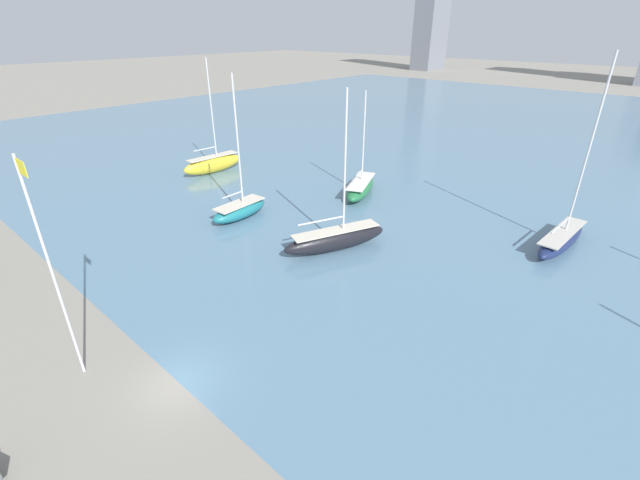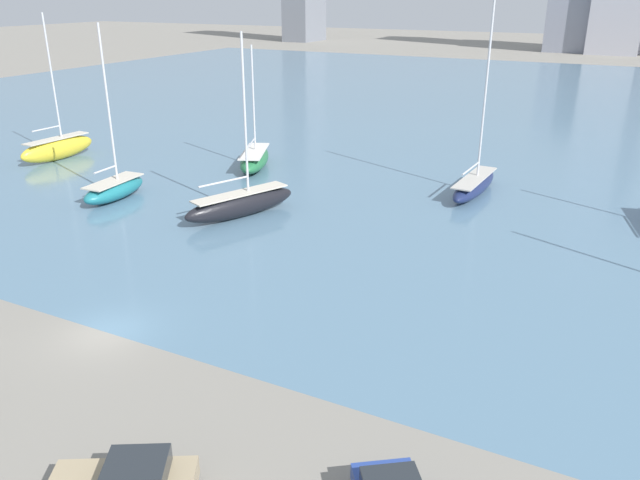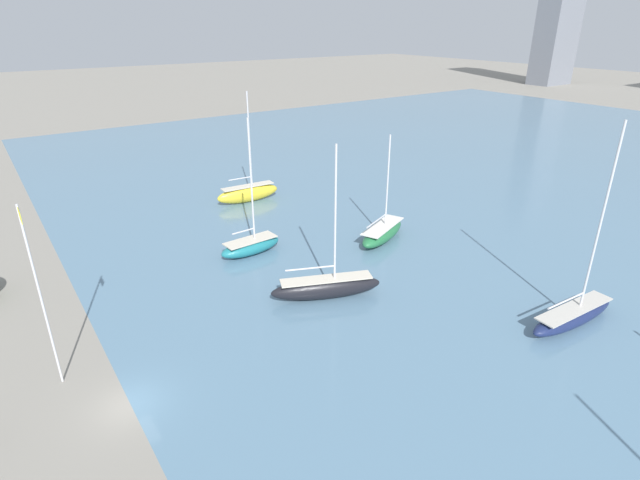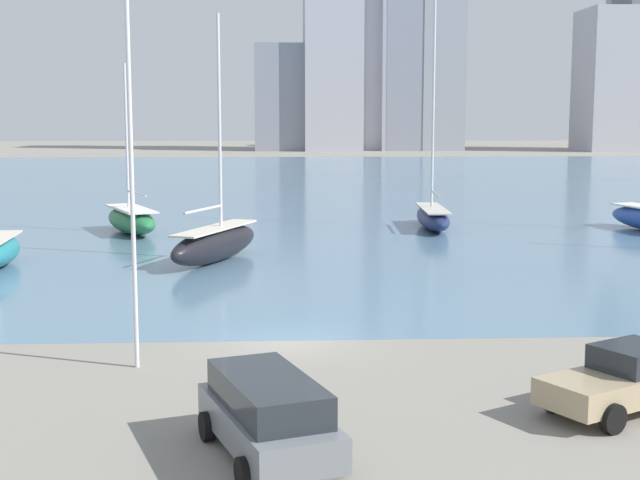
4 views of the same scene
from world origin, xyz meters
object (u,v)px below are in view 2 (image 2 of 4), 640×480
object	(u,v)px
sailboat_yellow	(58,148)
sailboat_black	(241,203)
sailboat_navy	(474,184)
sailboat_green	(255,159)
sailboat_teal	(114,188)

from	to	relation	value
sailboat_yellow	sailboat_black	bearing A→B (deg)	-10.41
sailboat_navy	sailboat_green	distance (m)	20.68
sailboat_black	sailboat_teal	xyz separation A→B (m)	(-11.44, -1.21, -0.11)
sailboat_teal	sailboat_yellow	bearing A→B (deg)	149.80
sailboat_black	sailboat_green	xyz separation A→B (m)	(-6.44, 11.94, -0.10)
sailboat_navy	sailboat_teal	size ratio (longest dim) A/B	1.15
sailboat_navy	sailboat_teal	world-z (taller)	sailboat_navy
sailboat_navy	sailboat_yellow	bearing A→B (deg)	-166.82
sailboat_navy	sailboat_teal	distance (m)	29.49
sailboat_yellow	sailboat_teal	size ratio (longest dim) A/B	1.02
sailboat_black	sailboat_yellow	distance (m)	26.49
sailboat_black	sailboat_green	bearing A→B (deg)	140.65
sailboat_navy	sailboat_yellow	xyz separation A→B (m)	(-40.02, -7.48, 0.31)
sailboat_navy	sailboat_teal	bearing A→B (deg)	-147.74
sailboat_navy	sailboat_green	bearing A→B (deg)	-173.41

